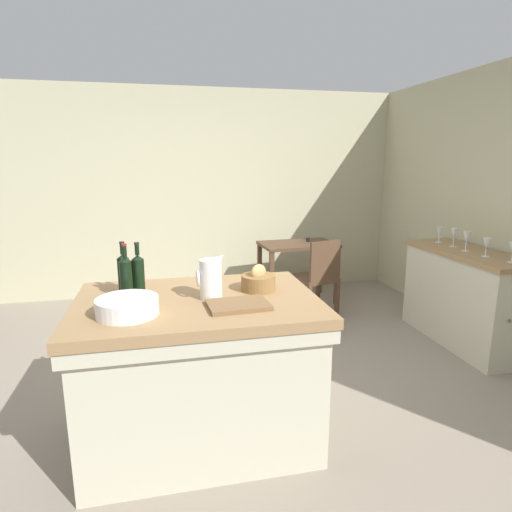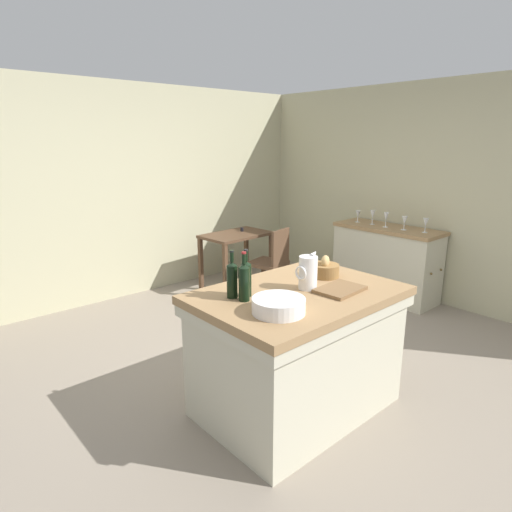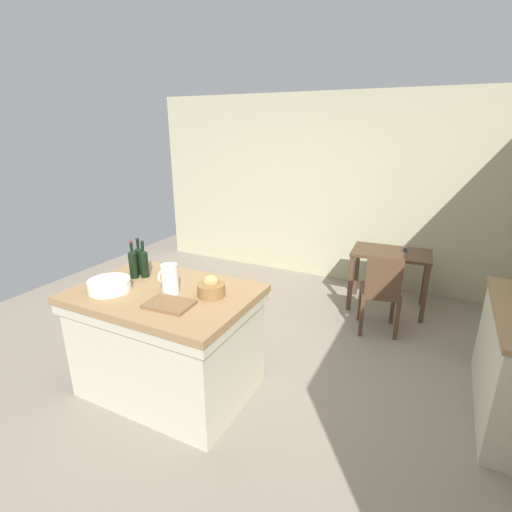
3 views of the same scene
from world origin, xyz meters
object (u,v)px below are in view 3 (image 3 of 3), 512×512
at_px(wash_bowl, 109,285).
at_px(bread_basket, 211,289).
at_px(pitcher, 170,279).
at_px(island_table, 168,337).
at_px(wine_bottle_dark, 144,263).
at_px(writing_desk, 391,261).
at_px(wine_bottle_amber, 139,260).
at_px(cutting_board, 169,304).
at_px(wooden_chair, 381,291).
at_px(wine_bottle_green, 133,263).

distance_m(wash_bowl, bread_basket, 0.82).
bearing_deg(pitcher, wash_bowl, -158.61).
bearing_deg(island_table, wine_bottle_dark, 153.96).
bearing_deg(writing_desk, wine_bottle_amber, -129.48).
bearing_deg(wash_bowl, pitcher, 21.39).
height_order(pitcher, bread_basket, pitcher).
bearing_deg(bread_basket, island_table, -166.93).
relative_size(pitcher, wine_bottle_amber, 0.86).
relative_size(wash_bowl, bread_basket, 1.52).
xyz_separation_m(cutting_board, wine_bottle_dark, (-0.55, 0.36, 0.12)).
bearing_deg(bread_basket, wooden_chair, 58.26).
bearing_deg(wine_bottle_green, pitcher, -13.53).
bearing_deg(wine_bottle_dark, wine_bottle_green, -138.69).
bearing_deg(pitcher, wine_bottle_dark, 157.16).
bearing_deg(writing_desk, wooden_chair, -89.28).
xyz_separation_m(wash_bowl, wine_bottle_amber, (-0.04, 0.39, 0.08)).
distance_m(wash_bowl, wine_bottle_amber, 0.41).
relative_size(wooden_chair, bread_basket, 4.20).
height_order(writing_desk, pitcher, pitcher).
xyz_separation_m(bread_basket, cutting_board, (-0.18, -0.28, -0.05)).
xyz_separation_m(bread_basket, wine_bottle_dark, (-0.73, 0.07, 0.07)).
relative_size(island_table, wine_bottle_amber, 4.39).
height_order(wooden_chair, wash_bowl, wash_bowl).
bearing_deg(wash_bowl, island_table, 26.68).
bearing_deg(wooden_chair, wine_bottle_green, -137.79).
relative_size(writing_desk, pitcher, 3.36).
bearing_deg(wooden_chair, wash_bowl, -132.73).
xyz_separation_m(island_table, wine_bottle_amber, (-0.42, 0.20, 0.55)).
bearing_deg(wash_bowl, cutting_board, -0.19).
xyz_separation_m(wash_bowl, cutting_board, (0.59, -0.00, -0.03)).
distance_m(wooden_chair, wine_bottle_green, 2.53).
bearing_deg(wash_bowl, wine_bottle_amber, 96.28).
distance_m(island_table, wine_bottle_amber, 0.73).
relative_size(writing_desk, wine_bottle_dark, 2.90).
xyz_separation_m(island_table, wine_bottle_green, (-0.40, 0.11, 0.55)).
relative_size(wash_bowl, wine_bottle_green, 0.99).
bearing_deg(wine_bottle_dark, pitcher, -22.84).
distance_m(pitcher, wine_bottle_green, 0.50).
bearing_deg(pitcher, cutting_board, -54.21).
relative_size(island_table, pitcher, 5.12).
bearing_deg(writing_desk, wash_bowl, -124.37).
relative_size(wooden_chair, wine_bottle_dark, 2.80).
relative_size(island_table, wooden_chair, 1.57).
xyz_separation_m(pitcher, cutting_board, (0.13, -0.18, -0.11)).
height_order(writing_desk, wine_bottle_dark, wine_bottle_dark).
xyz_separation_m(writing_desk, cutting_board, (-1.21, -2.63, 0.31)).
xyz_separation_m(wash_bowl, bread_basket, (0.77, 0.28, 0.01)).
distance_m(cutting_board, wine_bottle_dark, 0.66).
height_order(wine_bottle_dark, wine_bottle_green, wine_bottle_green).
height_order(island_table, wine_bottle_amber, wine_bottle_amber).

